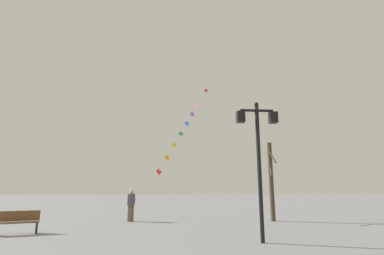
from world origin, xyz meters
name	(u,v)px	position (x,y,z in m)	size (l,w,h in m)	color
ground_plane	(171,215)	(0.00, 20.00, 0.00)	(160.00, 160.00, 0.00)	gray
twin_lantern_lamp_post	(258,143)	(2.94, 9.26, 3.35)	(1.48, 0.28, 4.84)	black
kite_train	(183,130)	(0.90, 22.91, 6.53)	(5.94, 10.07, 11.81)	brown
kite_flyer	(131,205)	(-2.28, 16.35, 0.90)	(0.42, 0.62, 1.71)	brown
bare_tree	(271,180)	(5.66, 15.86, 2.28)	(0.81, 1.91, 4.42)	#423323
park_bench	(17,223)	(-6.17, 11.85, 0.45)	(1.65, 1.00, 0.89)	brown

